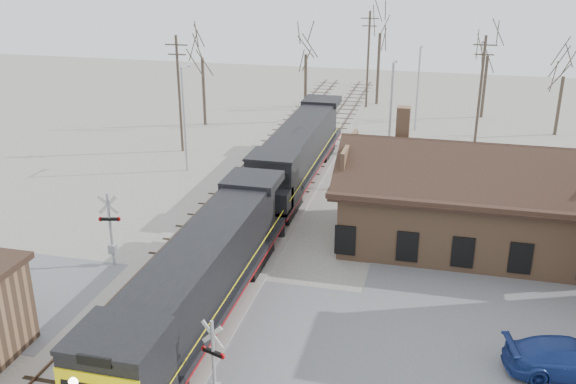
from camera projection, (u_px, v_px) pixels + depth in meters
The scene contains 21 objects.
ground at pixel (205, 321), 30.92m from camera, with size 140.00×140.00×0.00m, color #A7A197.
road at pixel (205, 321), 30.92m from camera, with size 60.00×9.00×0.03m, color #5B5B60.
track_main at pixel (282, 206), 44.50m from camera, with size 3.40×90.00×0.24m.
track_siding at pixel (221, 201), 45.51m from camera, with size 3.40×90.00×0.24m.
depot at pixel (464, 206), 38.28m from camera, with size 15.20×9.31×7.90m.
locomotive_lead at pixel (194, 290), 28.98m from camera, with size 3.09×20.66×4.59m.
locomotive_trailing at pixel (298, 154), 47.97m from camera, with size 3.09×20.66×4.34m.
crossbuck_near at pixel (214, 368), 24.48m from camera, with size 1.09×0.45×3.95m.
crossbuck_far at pixel (111, 232), 35.74m from camera, with size 1.22×0.39×4.34m.
parked_car at pixel (568, 358), 26.90m from camera, with size 2.14×5.26×1.53m, color navy.
streetlight_a at pixel (185, 113), 50.28m from camera, with size 0.25×2.04×8.34m.
streetlight_b at pixel (391, 119), 46.67m from camera, with size 0.25×2.04×9.30m.
streetlight_c at pixel (418, 84), 61.76m from camera, with size 0.25×2.04×8.11m.
utility_pole_a at pixel (179, 92), 54.94m from camera, with size 2.00×0.24×10.07m.
utility_pole_b at pixel (368, 58), 70.52m from camera, with size 2.00×0.24×10.52m.
utility_pole_c at pixel (480, 91), 55.41m from camera, with size 2.00×0.24×9.99m.
tree_a at pixel (202, 46), 62.46m from camera, with size 4.51×4.51×11.04m.
tree_b at pixel (306, 43), 63.58m from camera, with size 4.59×4.59×11.24m.
tree_c at pixel (381, 21), 70.52m from camera, with size 5.33×5.33×13.07m.
tree_d at pixel (489, 45), 65.42m from camera, with size 4.31×4.31×10.57m.
tree_e at pixel (565, 67), 59.41m from camera, with size 3.74×3.74×9.17m.
Camera 1 is at (10.22, -24.93, 16.89)m, focal length 40.00 mm.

